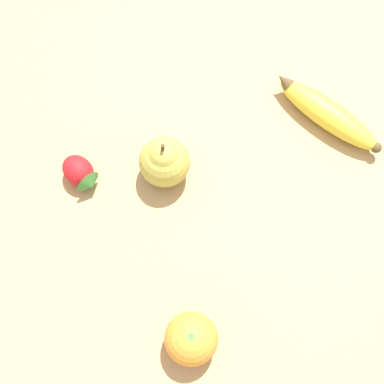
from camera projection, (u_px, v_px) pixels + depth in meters
The scene contains 5 objects.
ground_plane at pixel (213, 137), 0.81m from camera, with size 3.00×3.00×0.00m, color tan.
banana at pixel (327, 114), 0.80m from camera, with size 0.18×0.11×0.04m.
orange at pixel (191, 339), 0.67m from camera, with size 0.07×0.07×0.07m.
pear at pixel (164, 161), 0.75m from camera, with size 0.07×0.07×0.09m.
strawberry at pixel (80, 173), 0.77m from camera, with size 0.07×0.06×0.04m.
Camera 1 is at (-0.30, 0.18, 0.73)m, focal length 50.00 mm.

